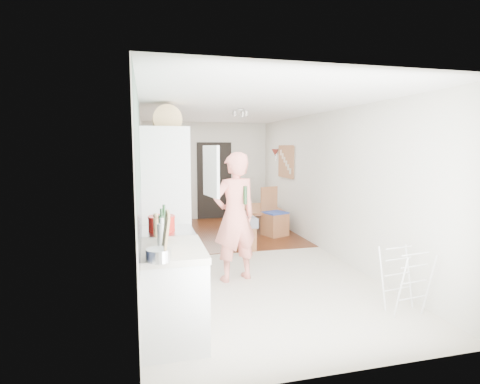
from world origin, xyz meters
name	(u,v)px	position (x,y,z in m)	size (l,w,h in m)	color
room_shell	(239,184)	(0.00, 0.00, 1.25)	(3.20, 7.00, 2.50)	beige
floor	(239,256)	(0.00, 0.00, 0.00)	(3.20, 7.00, 0.01)	#BCB6A3
wood_floor_overlay	(219,232)	(0.00, 1.85, 0.01)	(3.20, 3.30, 0.01)	#5C3415
sage_wall_panel	(139,150)	(-1.59, -2.00, 1.85)	(0.02, 3.00, 1.30)	slate
tile_splashback	(140,225)	(-1.59, -2.55, 1.15)	(0.02, 1.90, 0.50)	black
doorway_recess	(214,181)	(0.20, 3.48, 1.00)	(0.90, 0.04, 2.00)	black
base_cabinet	(173,296)	(-1.30, -2.55, 0.43)	(0.60, 0.90, 0.86)	silver
worktop	(172,250)	(-1.30, -2.55, 0.89)	(0.62, 0.92, 0.06)	beige
range_cooker	(168,270)	(-1.30, -1.80, 0.44)	(0.60, 0.60, 0.88)	silver
cooker_top	(167,232)	(-1.30, -1.80, 0.90)	(0.60, 0.60, 0.04)	#B9B9BC
fridge_housing	(165,204)	(-1.27, -0.78, 1.07)	(0.66, 0.66, 2.15)	silver
fridge_door	(211,171)	(-0.66, -1.08, 1.55)	(0.56, 0.04, 0.70)	silver
fridge_interior	(187,170)	(-0.96, -0.78, 1.55)	(0.02, 0.52, 0.66)	white
pinboard	(286,162)	(1.58, 1.90, 1.55)	(0.03, 0.90, 0.70)	tan
pinboard_frame	(286,162)	(1.57, 1.90, 1.55)	(0.01, 0.94, 0.74)	#A25A37
wall_sconce	(275,152)	(1.54, 2.55, 1.75)	(0.18, 0.18, 0.16)	maroon
person	(235,205)	(-0.33, -1.11, 1.07)	(0.78, 0.51, 2.14)	#EC8371
dining_table	(262,220)	(1.04, 1.99, 0.21)	(1.21, 0.67, 0.43)	#A25A37
dining_chair	(275,212)	(1.10, 1.25, 0.52)	(0.44, 0.44, 1.03)	#A25A37
stool	(245,238)	(0.19, 0.34, 0.22)	(0.34, 0.34, 0.44)	#A25A37
grey_drape	(245,222)	(0.19, 0.30, 0.53)	(0.39, 0.39, 0.17)	gray
drying_rack	(405,281)	(1.29, -2.62, 0.37)	(0.38, 0.34, 0.74)	silver
bread_bin	(167,120)	(-1.21, -0.68, 2.26)	(0.42, 0.40, 0.22)	tan
red_casserole	(162,224)	(-1.36, -1.84, 1.01)	(0.31, 0.31, 0.18)	red
steel_pan	(159,255)	(-1.43, -2.98, 0.97)	(0.21, 0.21, 0.11)	#B9B9BC
held_bottle	(245,195)	(-0.21, -1.22, 1.22)	(0.05, 0.05, 0.25)	#1C3C1D
bottle_a	(162,229)	(-1.38, -2.33, 1.06)	(0.06, 0.06, 0.28)	#1C3C1D
bottle_b	(164,227)	(-1.35, -2.30, 1.07)	(0.07, 0.07, 0.30)	#1C3C1D
bottle_c	(162,235)	(-1.39, -2.51, 1.03)	(0.09, 0.09, 0.22)	beige
pepper_mill_front	(156,228)	(-1.43, -2.09, 1.02)	(0.06, 0.06, 0.20)	tan
pepper_mill_back	(163,226)	(-1.36, -2.02, 1.02)	(0.05, 0.05, 0.20)	tan
chopping_boards	(166,234)	(-1.37, -2.86, 1.12)	(0.04, 0.29, 0.40)	tan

